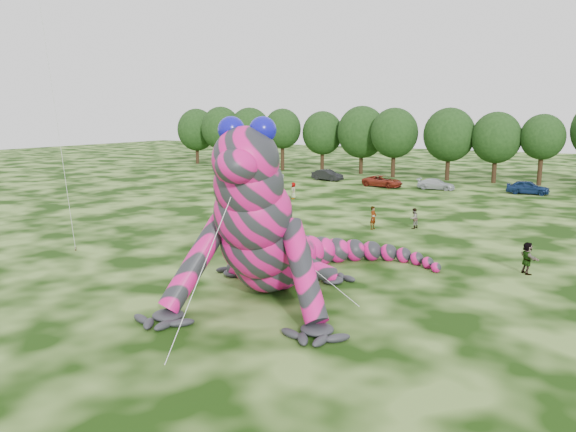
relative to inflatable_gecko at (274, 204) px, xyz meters
The scene contains 21 objects.
ground 8.88m from the inflatable_gecko, 49.70° to the right, with size 240.00×240.00×0.00m, color #16330A.
inflatable_gecko is the anchor object (origin of this frame).
tree_0 72.79m from the inflatable_gecko, 132.90° to the left, with size 6.91×6.22×9.51m, color black, non-canonical shape.
tree_1 67.81m from the inflatable_gecko, 129.73° to the left, with size 6.74×6.07×9.81m, color black, non-canonical shape.
tree_2 65.10m from the inflatable_gecko, 125.72° to the left, with size 7.04×6.34×9.64m, color black, non-canonical shape.
tree_3 59.67m from the inflatable_gecko, 120.97° to the left, with size 5.81×5.23×9.44m, color black, non-canonical shape.
tree_4 58.27m from the inflatable_gecko, 115.01° to the left, with size 6.22×5.60×9.06m, color black, non-canonical shape.
tree_5 55.56m from the inflatable_gecko, 109.03° to the left, with size 7.16×6.44×9.80m, color black, non-canonical shape.
tree_6 52.30m from the inflatable_gecko, 103.88° to the left, with size 6.52×5.86×9.49m, color black, non-canonical shape.
tree_7 51.15m from the inflatable_gecko, 95.69° to the left, with size 6.68×6.01×9.48m, color black, non-canonical shape.
tree_8 51.08m from the inflatable_gecko, 89.11° to the left, with size 6.14×5.53×8.94m, color black, non-canonical shape.
tree_9 51.79m from the inflatable_gecko, 83.26° to the left, with size 5.27×4.74×8.68m, color black, non-canonical shape.
car_0 48.39m from the inflatable_gecko, 122.84° to the left, with size 1.58×3.93×1.34m, color white.
car_1 46.54m from the inflatable_gecko, 113.55° to the left, with size 1.51×4.33×1.43m, color black.
car_2 41.52m from the inflatable_gecko, 103.85° to the left, with size 2.25×4.87×1.35m, color maroon.
car_3 41.45m from the inflatable_gecko, 95.15° to the left, with size 1.74×4.29×1.24m, color #B3B9BC.
car_4 43.05m from the inflatable_gecko, 81.90° to the left, with size 1.79×4.44×1.51m, color #11254F.
spectator_5 14.51m from the inflatable_gecko, 40.98° to the left, with size 1.66×0.53×1.79m, color gray.
spectator_1 18.46m from the inflatable_gecko, 85.94° to the left, with size 0.77×0.60×1.58m, color gray.
spectator_0 16.60m from the inflatable_gecko, 94.54° to the left, with size 0.65×0.43×1.78m, color gray.
spectator_4 30.27m from the inflatable_gecko, 118.43° to the left, with size 0.83×0.54×1.70m, color gray.
Camera 1 is at (9.65, -17.34, 8.77)m, focal length 35.00 mm.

